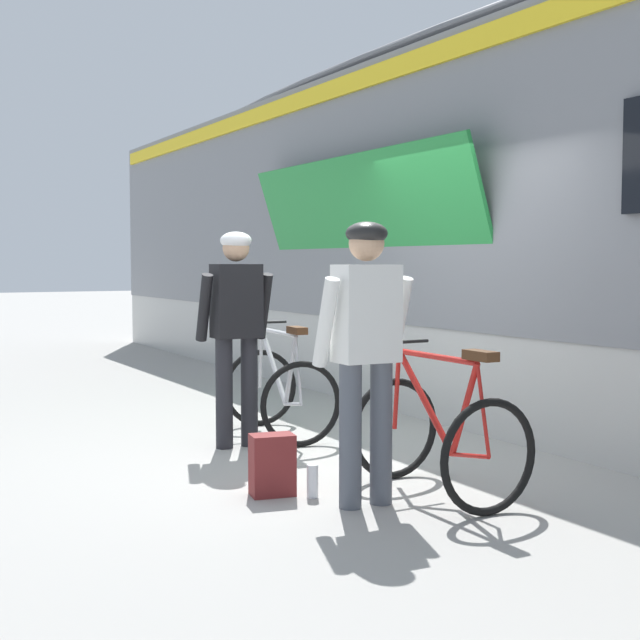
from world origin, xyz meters
The scene contains 9 objects.
ground_plane centered at (0.00, 0.00, 0.00)m, with size 80.00×80.00×0.00m, color #A09E99.
train_car centered at (2.91, 1.40, 1.97)m, with size 3.30×17.56×3.88m.
cyclist_near_in_dark centered at (-0.63, 0.53, 1.05)m, with size 0.62×0.32×1.76m.
cyclist_far_in_white centered at (-0.63, -1.47, 1.05)m, with size 0.62×0.32×1.76m.
bicycle_near_silver centered at (-0.12, 0.76, 0.40)m, with size 0.82×1.14×0.99m.
bicycle_far_red centered at (-0.10, -1.51, 0.40)m, with size 0.72×1.08×0.99m.
backpack_on_platform centered at (-1.03, -0.97, 0.20)m, with size 0.28×0.18×0.40m, color maroon.
water_bottle_near_the_bikes centered at (0.23, 0.22, 0.11)m, with size 0.08×0.08×0.22m, color #338CCC.
water_bottle_by_the_backpack centered at (-0.83, -1.14, 0.11)m, with size 0.07×0.07×0.21m, color silver.
Camera 1 is at (-3.48, -6.03, 1.51)m, focal length 49.23 mm.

